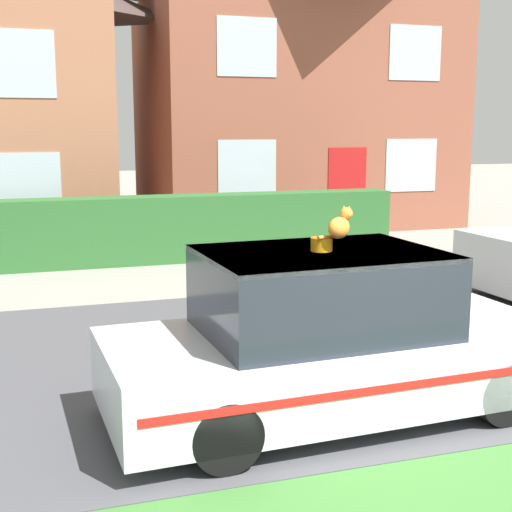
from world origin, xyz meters
TOP-DOWN VIEW (x-y plane):
  - road_strip at (0.00, 3.78)m, footprint 28.00×5.81m
  - garden_hedge at (-0.11, 9.82)m, footprint 9.28×0.71m
  - police_car at (-0.16, 1.92)m, footprint 4.15×1.84m
  - cat at (-0.13, 1.81)m, footprint 0.33×0.22m
  - house_right at (4.38, 14.87)m, footprint 8.17×5.83m

SIDE VIEW (x-z plane):
  - road_strip at x=0.00m, z-range 0.00..0.01m
  - garden_hedge at x=-0.11m, z-range 0.00..1.28m
  - police_car at x=-0.16m, z-range -0.10..1.52m
  - cat at x=-0.13m, z-range 1.61..1.89m
  - house_right at x=4.38m, z-range 0.08..8.11m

